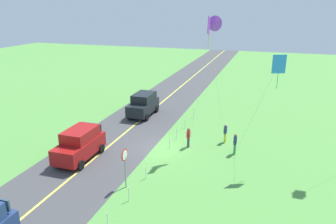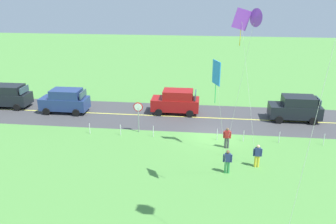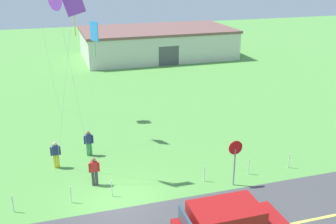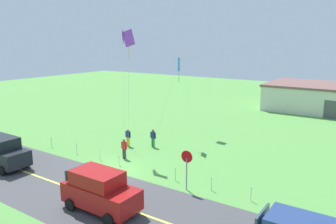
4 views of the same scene
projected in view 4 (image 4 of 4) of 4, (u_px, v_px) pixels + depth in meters
ground_plane at (116, 170)px, 24.14m from camera, size 120.00×120.00×0.10m
asphalt_road at (72, 189)px, 20.88m from camera, size 120.00×7.00×0.00m
road_centre_stripe at (72, 189)px, 20.88m from camera, size 120.00×0.16×0.00m
car_suv_foreground at (100, 190)px, 18.03m from camera, size 4.40×2.12×2.24m
car_parked_west_near at (2, 152)px, 24.36m from camera, size 4.40×2.12×2.24m
stop_sign at (187, 162)px, 20.39m from camera, size 0.76×0.08×2.56m
person_adult_near at (153, 137)px, 29.01m from camera, size 0.58×0.22×1.60m
person_adult_companion at (128, 137)px, 29.26m from camera, size 0.58×0.22×1.60m
person_child_watcher at (124, 148)px, 26.14m from camera, size 0.58×0.22×1.60m
kite_red_low at (179, 66)px, 29.19m from camera, size 1.24×2.94×7.72m
kite_blue_mid at (129, 41)px, 25.63m from camera, size 2.13×1.44×10.01m
kite_yellow_high at (124, 37)px, 26.21m from camera, size 1.47×2.07×9.99m
fence_post_0 at (51, 142)px, 29.10m from camera, size 0.05×0.05×0.90m
fence_post_1 at (77, 149)px, 27.32m from camera, size 0.05×0.05×0.90m
fence_post_2 at (100, 155)px, 25.87m from camera, size 0.05×0.05×0.90m
fence_post_3 at (119, 160)px, 24.77m from camera, size 0.05×0.05×0.90m
fence_post_4 at (175, 174)px, 22.04m from camera, size 0.05×0.05×0.90m
fence_post_5 at (211, 183)px, 20.59m from camera, size 0.05×0.05×0.90m
fence_post_6 at (251, 194)px, 19.21m from camera, size 0.05×0.05×0.90m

